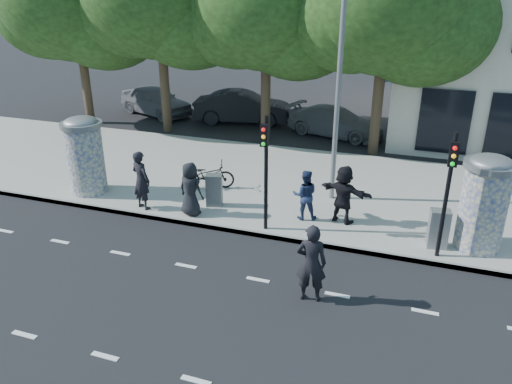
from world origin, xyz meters
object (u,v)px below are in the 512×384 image
at_px(man_road, 311,263).
at_px(cabinet_left, 214,190).
at_px(car_right, 335,122).
at_px(traffic_pole_near, 265,163).
at_px(car_left, 156,101).
at_px(street_lamp, 340,56).
at_px(ped_a, 191,189).
at_px(ped_f, 344,194).
at_px(car_mid, 243,107).
at_px(cabinet_right, 438,229).
at_px(ad_column_right, 484,201).
at_px(traffic_pole_far, 449,184).
at_px(bicycle, 208,175).
at_px(ped_c, 305,195).
at_px(ped_b, 141,180).
at_px(ad_column_left, 85,153).

distance_m(man_road, cabinet_left, 5.59).
distance_m(man_road, car_right, 13.49).
distance_m(traffic_pole_near, car_left, 15.20).
xyz_separation_m(street_lamp, ped_a, (-3.88, -2.62, -3.80)).
relative_size(ped_f, car_mid, 0.36).
distance_m(cabinet_left, car_right, 9.76).
bearing_deg(cabinet_right, cabinet_left, 167.94).
distance_m(ad_column_right, traffic_pole_far, 1.52).
height_order(man_road, bicycle, man_road).
xyz_separation_m(traffic_pole_near, ped_c, (0.91, 1.08, -1.30)).
bearing_deg(ped_c, cabinet_right, 156.57).
xyz_separation_m(traffic_pole_near, car_left, (-10.01, 11.34, -1.45)).
bearing_deg(car_mid, traffic_pole_far, -151.31).
bearing_deg(ped_b, cabinet_right, -158.31).
relative_size(ad_column_left, traffic_pole_far, 0.78).
bearing_deg(ped_b, car_right, -92.83).
height_order(traffic_pole_far, cabinet_left, traffic_pole_far).
relative_size(bicycle, cabinet_right, 1.67).
height_order(traffic_pole_far, street_lamp, street_lamp).
bearing_deg(ped_b, car_left, -43.40).
xyz_separation_m(bicycle, cabinet_left, (0.79, -1.26, 0.05)).
bearing_deg(car_left, ad_column_right, -101.21).
relative_size(traffic_pole_far, bicycle, 1.86).
bearing_deg(ped_a, car_mid, -65.72).
xyz_separation_m(traffic_pole_far, ped_c, (-3.89, 1.08, -1.30)).
height_order(traffic_pole_far, ped_b, traffic_pole_far).
bearing_deg(man_road, cabinet_right, -140.02).
bearing_deg(ad_column_left, car_left, 107.78).
xyz_separation_m(traffic_pole_far, car_right, (-4.76, 10.60, -1.55)).
relative_size(ped_f, cabinet_left, 1.70).
relative_size(car_left, car_mid, 0.92).
distance_m(ped_a, ped_c, 3.50).
relative_size(ped_c, cabinet_left, 1.48).
height_order(ad_column_left, ad_column_right, same).
xyz_separation_m(ped_f, cabinet_right, (2.72, -0.69, -0.35)).
distance_m(ped_f, cabinet_right, 2.83).
relative_size(street_lamp, ped_c, 5.11).
bearing_deg(ad_column_left, car_mid, 81.07).
distance_m(ped_f, cabinet_left, 4.14).
bearing_deg(car_right, traffic_pole_far, -140.41).
bearing_deg(bicycle, street_lamp, -104.39).
distance_m(traffic_pole_far, cabinet_right, 1.63).
bearing_deg(car_right, ad_column_right, -133.88).
height_order(ped_c, car_right, ped_c).
bearing_deg(car_right, cabinet_right, -139.39).
bearing_deg(car_right, ad_column_left, 161.55).
bearing_deg(car_right, street_lamp, -154.66).
bearing_deg(ped_f, ped_c, 25.86).
bearing_deg(bicycle, car_right, -40.49).
bearing_deg(car_left, man_road, -117.33).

